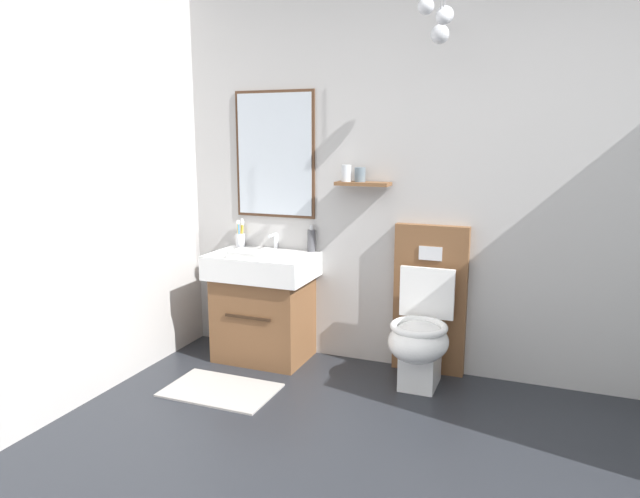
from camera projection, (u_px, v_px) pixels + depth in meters
wall_back at (486, 174)px, 3.62m from camera, size 4.49×0.64×2.66m
bath_mat at (221, 390)px, 3.59m from camera, size 0.68×0.44×0.01m
vanity_sink_left at (264, 303)px, 4.07m from camera, size 0.71×0.52×0.76m
tap_on_left_sink at (275, 239)px, 4.16m from camera, size 0.03×0.13×0.11m
toilet at (424, 325)px, 3.68m from camera, size 0.48×0.62×1.00m
toothbrush_cup at (240, 238)px, 4.25m from camera, size 0.07×0.07×0.21m
soap_dispenser at (311, 240)px, 4.06m from camera, size 0.06×0.06×0.19m
folded_hand_towel at (247, 254)px, 3.87m from camera, size 0.22×0.16×0.04m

